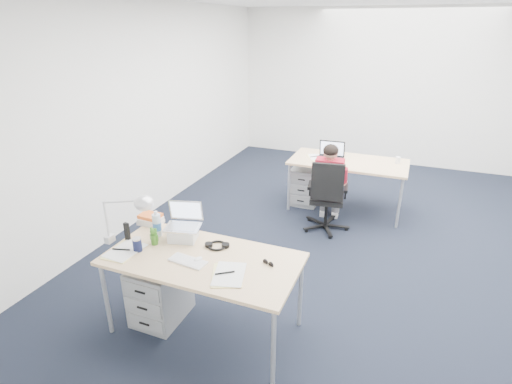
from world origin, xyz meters
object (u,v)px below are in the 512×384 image
office_chair (326,210)px  bear_figurine (154,236)px  desk_far (348,164)px  desk_lamp (121,218)px  wireless_keyboard (188,261)px  seated_person (329,184)px  far_cup (398,160)px  dark_laptop (331,151)px  desk_near (203,262)px  headphones (217,245)px  sunglasses (268,263)px  water_bottle (157,224)px  drawer_pedestal_far (306,185)px  cordless_phone (127,232)px  drawer_pedestal_near (160,291)px  silver_laptop (182,223)px  book_stack (151,219)px  can_koozie (137,244)px  computer_mouse (198,259)px

office_chair → bear_figurine: office_chair is taller
desk_far → bear_figurine: bearing=-111.8°
desk_lamp → wireless_keyboard: bearing=-21.0°
office_chair → seated_person: (-0.01, 0.16, 0.30)m
wireless_keyboard → far_cup: bearing=73.0°
dark_laptop → seated_person: bearing=-80.1°
wireless_keyboard → desk_lamp: size_ratio=0.59×
desk_near → headphones: headphones is taller
office_chair → sunglasses: 2.18m
wireless_keyboard → water_bottle: (-0.48, 0.28, 0.11)m
water_bottle → desk_lamp: size_ratio=0.46×
bear_figurine → desk_lamp: size_ratio=0.30×
drawer_pedestal_far → sunglasses: 2.96m
office_chair → cordless_phone: bearing=-128.9°
sunglasses → far_cup: size_ratio=1.17×
office_chair → cordless_phone: 2.63m
drawer_pedestal_near → sunglasses: size_ratio=5.04×
drawer_pedestal_far → water_bottle: (-0.63, -2.81, 0.58)m
desk_near → wireless_keyboard: 0.14m
desk_near → seated_person: size_ratio=1.41×
drawer_pedestal_near → cordless_phone: 0.62m
silver_laptop → dark_laptop: silver_laptop is taller
headphones → book_stack: book_stack is taller
desk_far → wireless_keyboard: wireless_keyboard is taller
water_bottle → book_stack: size_ratio=1.14×
silver_laptop → desk_lamp: bearing=-160.6°
headphones → dark_laptop: (0.39, 2.74, 0.11)m
can_koozie → silver_laptop: bearing=51.1°
computer_mouse → bear_figurine: (-0.48, 0.09, 0.07)m
can_koozie → book_stack: 0.50m
office_chair → can_koozie: bearing=-123.8°
office_chair → can_koozie: size_ratio=7.93×
computer_mouse → dark_laptop: dark_laptop is taller
office_chair → sunglasses: bearing=-98.9°
water_bottle → seated_person: bearing=63.7°
can_koozie → water_bottle: (0.00, 0.29, 0.06)m
desk_far → desk_lamp: 3.37m
wireless_keyboard → can_koozie: bearing=-172.6°
book_stack → far_cup: size_ratio=2.28×
cordless_phone → headphones: bearing=21.3°
water_bottle → drawer_pedestal_far: bearing=77.3°
water_bottle → far_cup: size_ratio=2.59×
sunglasses → drawer_pedestal_far: bearing=120.4°
desk_far → headphones: headphones is taller
water_bottle → desk_far: bearing=66.2°
desk_near → far_cup: size_ratio=17.12×
drawer_pedestal_far → can_koozie: size_ratio=4.52×
headphones → sunglasses: 0.51m
computer_mouse → bear_figurine: 0.50m
water_bottle → bear_figurine: water_bottle is taller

